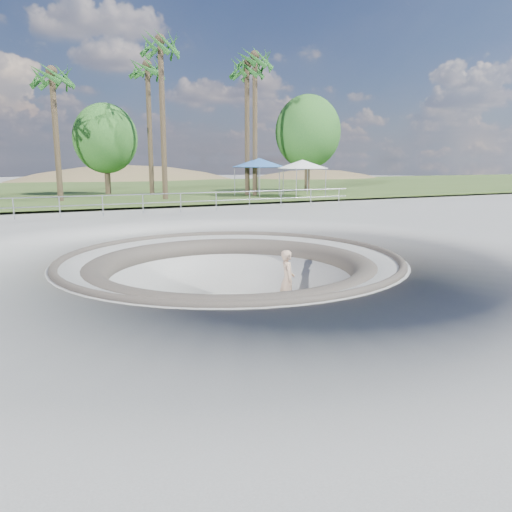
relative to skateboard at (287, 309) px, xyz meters
name	(u,v)px	position (x,y,z in m)	size (l,w,h in m)	color
ground	(231,258)	(-1.93, 0.02, 1.84)	(180.00, 180.00, 0.00)	#A09F9B
skate_bowl	(231,316)	(-1.93, 0.02, 0.01)	(14.00, 14.00, 4.10)	#A09F9B
grass_strip	(90,190)	(-1.93, 34.02, 2.06)	(180.00, 36.00, 0.12)	#3C5421
distant_hills	(101,233)	(1.84, 57.19, -5.18)	(103.20, 45.00, 28.60)	brown
safety_railing	(143,204)	(-1.93, 12.02, 2.53)	(25.00, 0.06, 1.03)	gray
skateboard	(287,309)	(0.00, 0.00, 0.00)	(0.76, 0.35, 0.08)	brown
skater	(287,280)	(0.00, 0.00, 0.97)	(0.70, 0.46, 1.91)	tan
canopy_white	(302,164)	(11.17, 18.42, 4.43)	(5.23, 5.23, 2.64)	gray
canopy_blue	(259,163)	(8.69, 20.59, 4.54)	(5.11, 5.11, 2.77)	gray
palm_b	(52,79)	(-5.29, 21.13, 9.67)	(2.60, 2.60, 8.94)	brown
palm_c	(160,50)	(1.31, 19.93, 11.72)	(2.60, 2.60, 11.16)	brown
palm_d	(147,73)	(1.53, 24.72, 11.04)	(2.60, 2.60, 10.42)	brown
palm_e	(255,64)	(8.39, 20.66, 11.49)	(2.60, 2.60, 10.91)	brown
palm_f	(247,73)	(8.12, 21.47, 11.04)	(2.60, 2.60, 10.41)	brown
bushy_tree_mid	(105,139)	(-1.44, 26.67, 6.34)	(4.85, 4.41, 6.99)	brown
bushy_tree_right	(308,132)	(14.85, 23.93, 7.07)	(5.66, 5.14, 8.16)	brown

